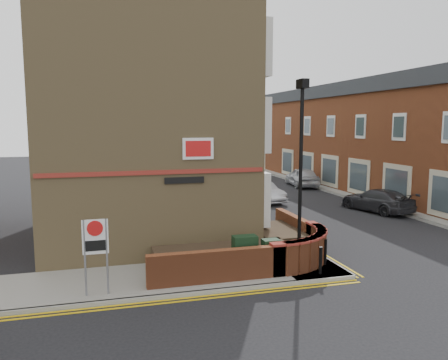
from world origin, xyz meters
TOP-DOWN VIEW (x-y plane):
  - ground at (0.00, 0.00)m, footprint 120.00×120.00m
  - pavement_corner at (-3.50, 1.50)m, footprint 13.00×3.00m
  - pavement_main at (2.00, 16.00)m, footprint 2.00×32.00m
  - pavement_far at (13.00, 13.00)m, footprint 4.00×40.00m
  - kerb_side at (-3.50, 0.00)m, footprint 13.00×0.15m
  - kerb_main_near at (3.00, 16.00)m, footprint 0.15×32.00m
  - kerb_main_far at (11.00, 13.00)m, footprint 0.15×40.00m
  - yellow_lines_side at (-3.50, -0.25)m, footprint 13.00×0.28m
  - yellow_lines_main at (3.25, 16.00)m, footprint 0.28×32.00m
  - corner_building at (-2.84, 8.00)m, footprint 8.95×10.40m
  - garden_wall at (0.00, 2.50)m, footprint 6.80×6.00m
  - lamppost at (1.60, 1.20)m, footprint 0.25×0.50m
  - utility_cabinet_large at (-0.30, 1.30)m, footprint 0.80×0.45m
  - utility_cabinet_small at (0.50, 1.00)m, footprint 0.55×0.40m
  - bollard_near at (2.00, 0.40)m, footprint 0.11×0.11m
  - bollard_far at (2.60, 1.20)m, footprint 0.11×0.11m
  - zone_sign at (-5.00, 0.50)m, footprint 0.72×0.07m
  - far_terrace at (14.50, 17.00)m, footprint 5.40×30.40m
  - far_terrace_cream at (14.50, 38.00)m, footprint 5.40×12.40m
  - tree_near at (2.00, 14.05)m, footprint 3.64×3.65m
  - tree_mid at (2.00, 22.05)m, footprint 4.03×4.03m
  - tree_far at (2.00, 30.05)m, footprint 3.81×3.81m
  - traffic_light_assembly at (2.40, 25.00)m, footprint 0.20×0.16m
  - silver_car_near at (5.00, 14.09)m, footprint 2.19×4.18m
  - red_car_main at (4.06, 17.44)m, footprint 2.25×4.57m
  - grey_car_far at (10.25, 9.34)m, footprint 2.82×4.80m
  - silver_car_far at (10.50, 19.69)m, footprint 2.41×4.70m

SIDE VIEW (x-z plane):
  - ground at x=0.00m, z-range 0.00..0.00m
  - garden_wall at x=0.00m, z-range -0.60..0.60m
  - yellow_lines_side at x=-3.50m, z-range 0.00..0.01m
  - yellow_lines_main at x=3.25m, z-range 0.00..0.01m
  - pavement_corner at x=-3.50m, z-range 0.00..0.12m
  - pavement_main at x=2.00m, z-range 0.00..0.12m
  - pavement_far at x=13.00m, z-range 0.00..0.12m
  - kerb_side at x=-3.50m, z-range 0.00..0.12m
  - kerb_main_near at x=3.00m, z-range 0.00..0.12m
  - kerb_main_far at x=11.00m, z-range 0.00..0.12m
  - bollard_near at x=2.00m, z-range 0.12..1.02m
  - bollard_far at x=2.60m, z-range 0.12..1.02m
  - red_car_main at x=4.06m, z-range 0.00..1.25m
  - grey_car_far at x=10.25m, z-range 0.00..1.31m
  - silver_car_near at x=5.00m, z-range 0.00..1.31m
  - utility_cabinet_small at x=0.50m, z-range 0.12..1.22m
  - utility_cabinet_large at x=-0.30m, z-range 0.12..1.32m
  - silver_car_far at x=10.50m, z-range 0.00..1.53m
  - zone_sign at x=-5.00m, z-range 0.54..2.74m
  - traffic_light_assembly at x=2.40m, z-range 0.68..4.88m
  - lamppost at x=1.60m, z-range 0.19..6.49m
  - far_terrace at x=14.50m, z-range 0.04..8.04m
  - far_terrace_cream at x=14.50m, z-range 0.05..8.05m
  - tree_near at x=2.00m, z-range 1.35..8.05m
  - tree_far at x=2.00m, z-range 1.41..8.42m
  - tree_mid at x=2.00m, z-range 1.49..8.91m
  - corner_building at x=-2.84m, z-range -0.57..13.03m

